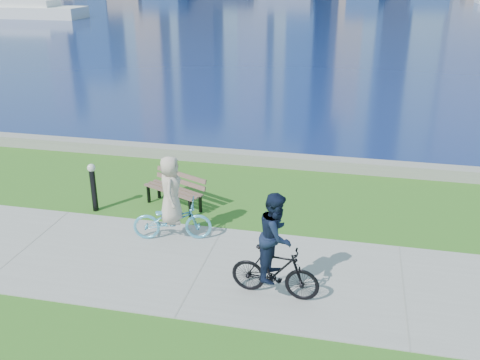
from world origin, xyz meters
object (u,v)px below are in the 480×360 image
object	(u,v)px
park_bench	(176,187)
bollard_lamp	(93,184)
cyclist_man	(275,254)
cyclist_woman	(172,209)

from	to	relation	value
park_bench	bollard_lamp	distance (m)	2.04
park_bench	cyclist_man	world-z (taller)	cyclist_man
cyclist_woman	bollard_lamp	bearing A→B (deg)	54.14
bollard_lamp	cyclist_man	size ratio (longest dim) A/B	0.60
cyclist_man	park_bench	bearing A→B (deg)	47.95
park_bench	bollard_lamp	size ratio (longest dim) A/B	1.40
cyclist_woman	park_bench	bearing A→B (deg)	3.00
park_bench	cyclist_woman	world-z (taller)	cyclist_woman
bollard_lamp	cyclist_woman	world-z (taller)	cyclist_woman
cyclist_woman	cyclist_man	size ratio (longest dim) A/B	0.94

